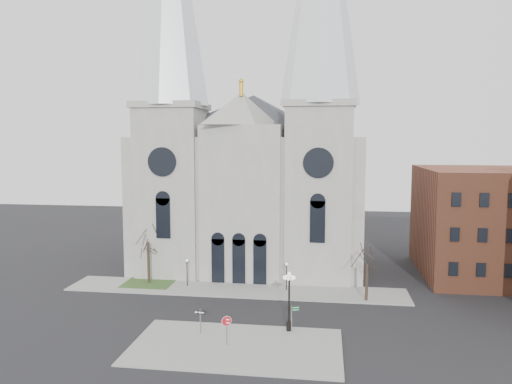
# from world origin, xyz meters

# --- Properties ---
(ground) EXTENTS (160.00, 160.00, 0.00)m
(ground) POSITION_xyz_m (0.00, 0.00, 0.00)
(ground) COLOR black
(ground) RESTS_ON ground
(sidewalk_near) EXTENTS (18.00, 10.00, 0.14)m
(sidewalk_near) POSITION_xyz_m (3.00, -5.00, 0.07)
(sidewalk_near) COLOR gray
(sidewalk_near) RESTS_ON ground
(sidewalk_far) EXTENTS (40.00, 6.00, 0.14)m
(sidewalk_far) POSITION_xyz_m (0.00, 11.00, 0.07)
(sidewalk_far) COLOR gray
(sidewalk_far) RESTS_ON ground
(grass_patch) EXTENTS (6.00, 5.00, 0.18)m
(grass_patch) POSITION_xyz_m (-11.00, 12.00, 0.09)
(grass_patch) COLOR #2E4E21
(grass_patch) RESTS_ON ground
(cathedral) EXTENTS (33.00, 26.66, 54.00)m
(cathedral) POSITION_xyz_m (0.00, 22.86, 18.48)
(cathedral) COLOR gray
(cathedral) RESTS_ON ground
(bg_building_brick) EXTENTS (14.00, 18.00, 14.00)m
(bg_building_brick) POSITION_xyz_m (30.00, 22.00, 7.00)
(bg_building_brick) COLOR brown
(bg_building_brick) RESTS_ON ground
(tree_left) EXTENTS (3.20, 3.20, 7.50)m
(tree_left) POSITION_xyz_m (-11.00, 12.00, 5.58)
(tree_left) COLOR black
(tree_left) RESTS_ON ground
(tree_right) EXTENTS (3.20, 3.20, 6.00)m
(tree_right) POSITION_xyz_m (15.00, 9.00, 4.47)
(tree_right) COLOR black
(tree_right) RESTS_ON ground
(ped_lamp_left) EXTENTS (0.32, 0.32, 3.26)m
(ped_lamp_left) POSITION_xyz_m (-6.00, 11.50, 2.33)
(ped_lamp_left) COLOR black
(ped_lamp_left) RESTS_ON sidewalk_far
(ped_lamp_right) EXTENTS (0.32, 0.32, 3.26)m
(ped_lamp_right) POSITION_xyz_m (6.00, 11.50, 2.33)
(ped_lamp_right) COLOR black
(ped_lamp_right) RESTS_ON sidewalk_far
(stop_sign) EXTENTS (0.94, 0.10, 2.61)m
(stop_sign) POSITION_xyz_m (2.19, -4.95, 1.99)
(stop_sign) COLOR slate
(stop_sign) RESTS_ON sidewalk_near
(globe_lamp) EXTENTS (1.29, 1.29, 5.56)m
(globe_lamp) POSITION_xyz_m (7.22, -0.97, 3.63)
(globe_lamp) COLOR black
(globe_lamp) RESTS_ON sidewalk_near
(one_way_sign) EXTENTS (1.00, 0.12, 2.29)m
(one_way_sign) POSITION_xyz_m (-0.68, -2.86, 1.68)
(one_way_sign) COLOR slate
(one_way_sign) RESTS_ON sidewalk_near
(street_name_sign) EXTENTS (0.73, 0.33, 2.41)m
(street_name_sign) POSITION_xyz_m (7.56, -1.10, 1.55)
(street_name_sign) COLOR slate
(street_name_sign) RESTS_ON sidewalk_near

